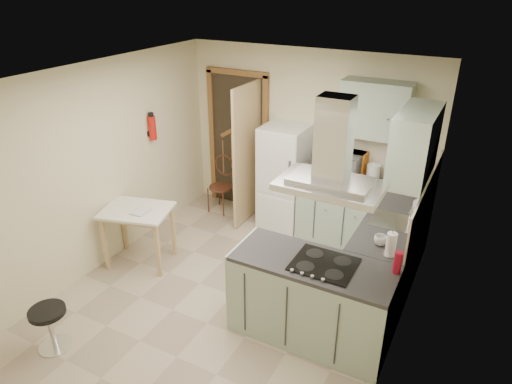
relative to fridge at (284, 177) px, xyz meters
The scene contains 28 objects.
floor 1.96m from the fridge, 83.66° to the right, with size 4.20×4.20×0.00m, color tan.
ceiling 2.52m from the fridge, 83.66° to the right, with size 4.20×4.20×0.00m, color silver.
back_wall 0.62m from the fridge, 56.31° to the left, with size 3.60×3.60×0.00m, color beige.
left_wall 2.46m from the fridge, 131.63° to the right, with size 4.20×4.20×0.00m, color beige.
right_wall 2.74m from the fridge, 41.99° to the right, with size 4.20×4.20×0.00m, color beige.
doorway 0.99m from the fridge, 163.30° to the left, with size 1.10×0.12×2.10m, color brown.
fridge is the anchor object (origin of this frame).
counter_back 0.91m from the fridge, ahead, with size 1.08×0.60×0.90m, color #9EB2A0.
counter_right 1.85m from the fridge, 21.66° to the right, with size 0.60×1.95×0.90m, color #9EB2A0.
splashback 1.26m from the fridge, 13.94° to the left, with size 1.68×0.02×0.50m, color beige.
wall_cabinet_back 1.60m from the fridge, ahead, with size 0.85×0.35×0.70m, color #9EB2A0.
wall_cabinet_right 2.33m from the fridge, 27.50° to the right, with size 0.35×0.90×0.70m, color #9EB2A0.
peninsula 2.35m from the fridge, 58.26° to the right, with size 1.55×0.65×0.90m, color #9EB2A0.
hob 2.39m from the fridge, 56.21° to the right, with size 0.58×0.50×0.01m, color black.
extractor_hood 2.57m from the fridge, 56.21° to the right, with size 0.90×0.55×0.10m, color silver.
sink 1.91m from the fridge, 26.57° to the right, with size 0.45×0.40×0.01m, color silver.
fire_extinguisher 1.93m from the fridge, 149.70° to the right, with size 0.10×0.10×0.32m, color #B2140F.
drop_leaf_table 2.14m from the fridge, 123.77° to the right, with size 0.81×0.61×0.76m, color tan.
bentwood_chair 1.08m from the fridge, behind, with size 0.36×0.36×0.80m, color #4C2B19.
stool 3.50m from the fridge, 106.05° to the right, with size 0.35×0.35×0.47m, color black.
microwave 0.83m from the fridge, ahead, with size 0.62×0.42×0.34m, color black.
kettle 1.25m from the fridge, ahead, with size 0.17×0.17×0.25m, color white.
cereal_box 1.11m from the fridge, ahead, with size 0.09×0.23×0.34m, color #C66817.
soap_bottle 1.96m from the fridge, 13.42° to the right, with size 0.09×0.09×0.19m, color #B0AFBB.
paper_towel 2.40m from the fridge, 39.81° to the right, with size 0.10×0.10×0.25m, color white.
cup 2.20m from the fridge, 39.16° to the right, with size 0.13×0.13×0.10m, color white.
red_bottle 2.66m from the fridge, 42.45° to the right, with size 0.08×0.08×0.22m, color maroon.
book 2.13m from the fridge, 123.31° to the right, with size 0.17×0.24×0.11m, color #A8383F.
Camera 1 is at (2.23, -3.62, 3.37)m, focal length 32.00 mm.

